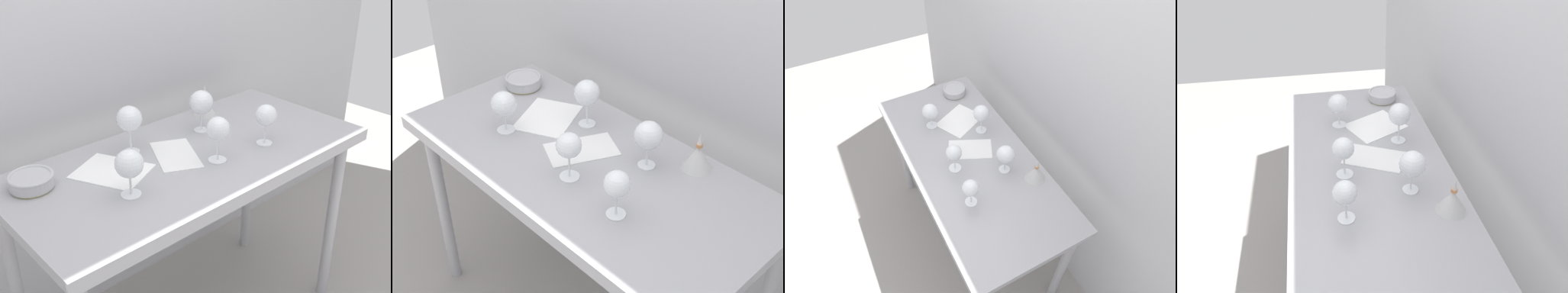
% 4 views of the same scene
% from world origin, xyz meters
% --- Properties ---
extents(back_wall, '(3.80, 0.04, 2.60)m').
position_xyz_m(back_wall, '(0.00, 0.49, 1.30)').
color(back_wall, '#B9B9BE').
rests_on(back_wall, ground_plane).
extents(steel_counter, '(1.40, 0.65, 0.90)m').
position_xyz_m(steel_counter, '(0.00, -0.01, 0.79)').
color(steel_counter, '#A2A2A7').
rests_on(steel_counter, ground_plane).
extents(wine_glass_near_right, '(0.08, 0.08, 0.16)m').
position_xyz_m(wine_glass_near_right, '(0.27, -0.13, 1.02)').
color(wine_glass_near_right, white).
rests_on(wine_glass_near_right, steel_counter).
extents(wine_glass_far_left, '(0.10, 0.10, 0.19)m').
position_xyz_m(wine_glass_far_left, '(-0.16, 0.15, 1.03)').
color(wine_glass_far_left, white).
rests_on(wine_glass_far_left, steel_counter).
extents(wine_glass_near_center, '(0.09, 0.09, 0.17)m').
position_xyz_m(wine_glass_near_center, '(0.04, -0.11, 1.02)').
color(wine_glass_near_center, white).
rests_on(wine_glass_near_center, steel_counter).
extents(wine_glass_near_left, '(0.09, 0.09, 0.16)m').
position_xyz_m(wine_glass_near_left, '(-0.34, -0.09, 1.01)').
color(wine_glass_near_left, white).
rests_on(wine_glass_near_left, steel_counter).
extents(wine_glass_far_right, '(0.10, 0.10, 0.17)m').
position_xyz_m(wine_glass_far_right, '(0.17, 0.12, 1.02)').
color(wine_glass_far_right, white).
rests_on(wine_glass_far_right, steel_counter).
extents(tasting_sheet_upper, '(0.24, 0.29, 0.00)m').
position_xyz_m(tasting_sheet_upper, '(-0.05, 0.02, 0.90)').
color(tasting_sheet_upper, white).
rests_on(tasting_sheet_upper, steel_counter).
extents(tasting_sheet_lower, '(0.29, 0.31, 0.00)m').
position_xyz_m(tasting_sheet_lower, '(-0.30, 0.08, 0.90)').
color(tasting_sheet_lower, white).
rests_on(tasting_sheet_lower, steel_counter).
extents(tasting_bowl, '(0.15, 0.15, 0.05)m').
position_xyz_m(tasting_bowl, '(-0.55, 0.16, 0.93)').
color(tasting_bowl, '#DBCC66').
rests_on(tasting_bowl, steel_counter).
extents(decanter_funnel, '(0.11, 0.11, 0.14)m').
position_xyz_m(decanter_funnel, '(0.30, 0.24, 0.95)').
color(decanter_funnel, silver).
rests_on(decanter_funnel, steel_counter).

